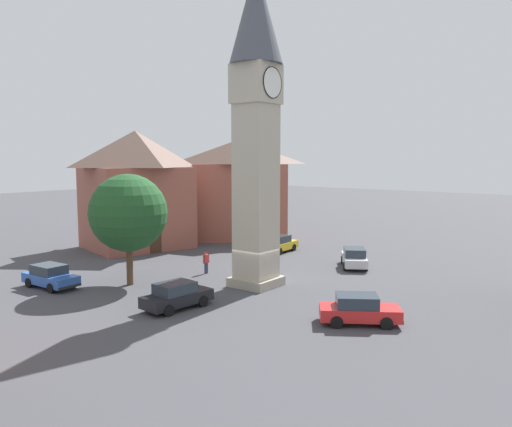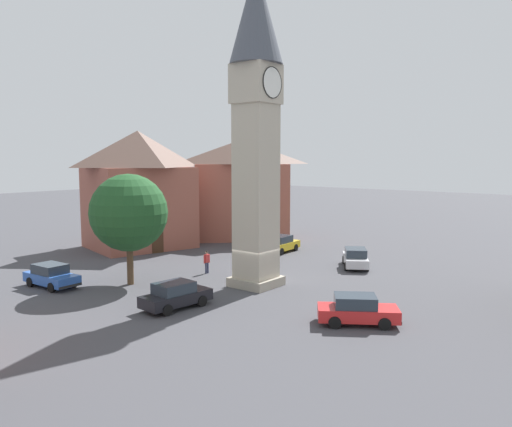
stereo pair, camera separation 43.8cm
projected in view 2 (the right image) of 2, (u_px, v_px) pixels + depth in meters
The scene contains 11 objects.
ground_plane at pixel (256, 286), 34.20m from camera, with size 200.00×200.00×0.00m, color #424247.
clock_tower at pixel (256, 99), 32.84m from camera, with size 3.44×3.44×20.95m.
car_blue_kerb at pixel (281, 244), 46.09m from camera, with size 4.22×2.00×1.53m.
car_silver_kerb at pixel (357, 310), 26.25m from camera, with size 3.67×4.38×1.53m.
car_red_corner at pixel (51, 276), 33.79m from camera, with size 1.95×4.20×1.53m.
car_white_side at pixel (176, 295), 29.03m from camera, with size 4.27×2.11×1.53m.
car_black_far at pixel (355, 258), 39.74m from camera, with size 4.39×3.62×1.53m.
pedestrian at pixel (207, 260), 37.73m from camera, with size 0.56×0.27×1.69m.
tree at pixel (129, 213), 34.06m from camera, with size 5.20×5.20×7.48m.
building_terrace_right at pixel (242, 188), 53.49m from camera, with size 11.07×11.31×10.37m.
building_hall_far at pixel (139, 188), 48.21m from camera, with size 10.85×9.97×11.02m.
Camera 2 is at (-26.27, -20.71, 8.60)m, focal length 35.86 mm.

